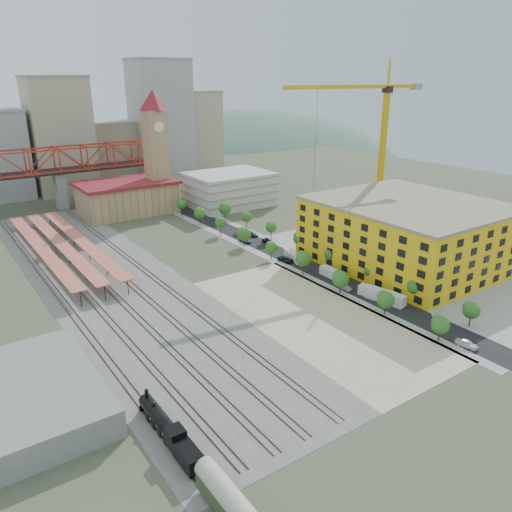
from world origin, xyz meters
TOP-DOWN VIEW (x-y plane):
  - ground at (0.00, 0.00)m, footprint 400.00×400.00m
  - ballast_strip at (-36.00, 17.50)m, footprint 36.00×165.00m
  - dirt_lot at (-4.00, -31.50)m, footprint 28.00×67.00m
  - street_asphalt at (16.00, 15.00)m, footprint 12.00×170.00m
  - sidewalk_west at (10.50, 15.00)m, footprint 3.00×170.00m
  - sidewalk_east at (21.50, 15.00)m, footprint 3.00×170.00m
  - construction_pad at (45.00, -20.00)m, footprint 50.00×90.00m
  - rail_tracks at (-37.80, 17.50)m, footprint 26.56×160.00m
  - platform_canopies at (-41.00, 45.00)m, footprint 16.00×80.00m
  - station_hall at (-5.00, 82.00)m, footprint 38.00×24.00m
  - clock_tower at (8.00, 79.99)m, footprint 12.00×12.00m
  - parking_garage at (36.00, 70.00)m, footprint 34.00×26.00m
  - truss_bridge at (-25.00, 105.00)m, footprint 94.00×9.60m
  - construction_building at (42.00, -20.00)m, footprint 44.60×50.60m
  - warehouse at (-66.00, -30.00)m, footprint 22.00×32.00m
  - street_trees at (16.00, 5.00)m, footprint 15.40×124.40m
  - skyline at (7.47, 142.31)m, footprint 133.00×46.00m
  - distant_hills at (45.28, 260.00)m, footprint 647.00×264.00m
  - locomotive at (-50.00, -49.95)m, footprint 2.58×19.90m
  - coach at (-50.00, -69.95)m, footprint 2.86×16.58m
  - tower_crane at (59.01, 11.01)m, footprint 53.98×9.81m
  - site_trailer_a at (16.00, -35.26)m, footprint 4.69×10.62m
  - site_trailer_b at (16.00, -32.40)m, footprint 4.91×9.63m
  - site_trailer_c at (16.00, -16.40)m, footprint 2.49×8.93m
  - site_trailer_d at (16.00, 0.87)m, footprint 3.92×9.03m
  - car_0 at (13.00, -60.00)m, footprint 2.58×4.91m
  - car_1 at (13.00, -24.22)m, footprint 1.52×4.21m
  - car_2 at (13.00, 1.01)m, footprint 2.99×5.48m
  - car_3 at (13.00, 23.39)m, footprint 2.20×5.36m
  - car_4 at (19.00, -49.15)m, footprint 1.95×4.03m
  - car_5 at (19.00, -11.92)m, footprint 1.48×4.04m
  - car_6 at (19.00, 18.61)m, footprint 3.00×5.19m
  - car_7 at (19.00, 27.86)m, footprint 2.72×5.27m

SIDE VIEW (x-z plane):
  - distant_hills at x=45.28m, z-range -193.04..33.96m
  - ground at x=0.00m, z-range 0.00..0.00m
  - street_trees at x=16.00m, z-range -4.00..4.00m
  - sidewalk_west at x=10.50m, z-range 0.00..0.04m
  - sidewalk_east at x=21.50m, z-range 0.00..0.04m
  - ballast_strip at x=-36.00m, z-range 0.00..0.06m
  - dirt_lot at x=-4.00m, z-range 0.00..0.06m
  - street_asphalt at x=16.00m, z-range 0.00..0.06m
  - construction_pad at x=45.00m, z-range 0.00..0.06m
  - rail_tracks at x=-37.80m, z-range 0.06..0.24m
  - car_5 at x=19.00m, z-range 0.00..1.32m
  - car_4 at x=19.00m, z-range 0.00..1.32m
  - car_6 at x=19.00m, z-range 0.00..1.36m
  - car_1 at x=13.00m, z-range 0.00..1.38m
  - car_2 at x=13.00m, z-range 0.00..1.46m
  - car_7 at x=19.00m, z-range 0.00..1.46m
  - car_3 at x=13.00m, z-range 0.00..1.55m
  - car_0 at x=13.00m, z-range 0.00..1.59m
  - site_trailer_d at x=16.00m, z-range 0.00..2.40m
  - site_trailer_c at x=16.00m, z-range 0.00..2.43m
  - site_trailer_b at x=16.00m, z-range 0.00..2.55m
  - site_trailer_a at x=16.00m, z-range 0.00..2.82m
  - locomotive at x=-50.00m, z-range -0.63..4.34m
  - warehouse at x=-66.00m, z-range 0.00..5.00m
  - coach at x=-50.00m, z-range 0.17..5.37m
  - platform_canopies at x=-41.00m, z-range 1.93..6.06m
  - station_hall at x=-5.00m, z-range 0.12..13.22m
  - parking_garage at x=36.00m, z-range 0.00..14.00m
  - construction_building at x=42.00m, z-range 0.01..18.81m
  - truss_bridge at x=-25.00m, z-range 6.06..31.66m
  - skyline at x=7.47m, z-range -7.19..52.81m
  - clock_tower at x=8.00m, z-range 2.70..54.70m
  - tower_crane at x=59.01m, z-range 6.79..64.75m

